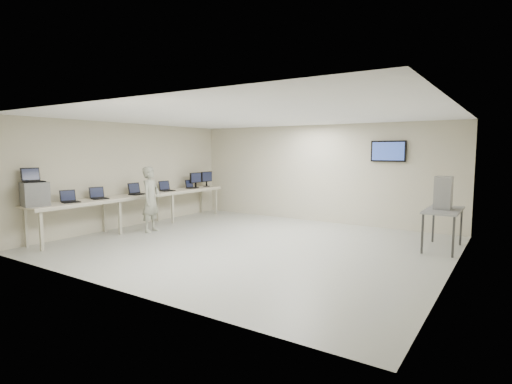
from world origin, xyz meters
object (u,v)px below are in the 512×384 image
Objects in this scene: side_table at (443,213)px; equipment_box at (35,194)px; workbench at (140,197)px; soldier at (151,199)px.

equipment_box is at bearing -147.62° from side_table.
workbench is 11.85× the size of equipment_box.
workbench is 0.72m from soldier.
equipment_box is 8.59m from side_table.
side_table is (7.25, 4.60, -0.37)m from equipment_box.
equipment_box is at bearing -91.31° from workbench.
equipment_box reaches higher than side_table.
soldier is at bearing -162.27° from side_table.
soldier reaches higher than side_table.
workbench is 7.42m from side_table.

